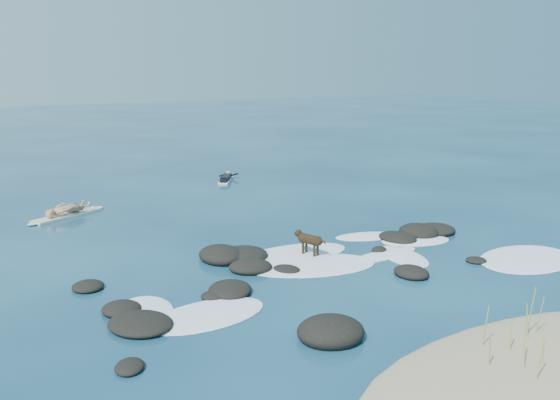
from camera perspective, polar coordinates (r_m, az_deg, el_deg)
ground at (r=18.60m, az=2.82°, el=-5.41°), size 160.00×160.00×0.00m
sand_dune at (r=13.16m, az=24.01°, el=-14.20°), size 9.00×4.40×0.60m
dune_grass at (r=13.27m, az=23.67°, el=-11.09°), size 3.56×1.83×1.23m
reef_rocks at (r=17.46m, az=1.91°, el=-6.20°), size 13.35×7.65×0.62m
breaking_foam at (r=18.31m, az=7.76°, el=-5.75°), size 13.80×6.70×0.12m
standing_surfer_rig at (r=24.84m, az=-18.98°, el=0.31°), size 3.27×1.88×1.99m
paddling_surfer_rig at (r=31.10m, az=-4.95°, el=1.99°), size 1.66×2.03×0.39m
dog at (r=18.73m, az=2.64°, el=-3.62°), size 0.55×1.19×0.78m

